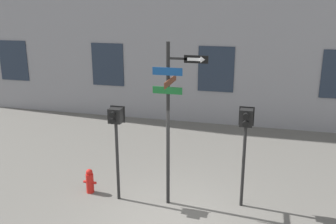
{
  "coord_description": "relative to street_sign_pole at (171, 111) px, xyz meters",
  "views": [
    {
      "loc": [
        1.92,
        -7.56,
        4.99
      ],
      "look_at": [
        -0.26,
        0.82,
        2.46
      ],
      "focal_mm": 40.0,
      "sensor_mm": 36.0,
      "label": 1
    }
  ],
  "objects": [
    {
      "name": "fire_hydrant",
      "position": [
        -2.28,
        0.01,
        -2.15
      ],
      "size": [
        0.37,
        0.21,
        0.69
      ],
      "color": "red",
      "rests_on": "ground_plane"
    },
    {
      "name": "street_sign_pole",
      "position": [
        0.0,
        0.0,
        0.0
      ],
      "size": [
        1.3,
        1.1,
        4.14
      ],
      "color": "black",
      "rests_on": "ground_plane"
    },
    {
      "name": "pedestrian_signal_left",
      "position": [
        -1.39,
        -0.12,
        -0.5
      ],
      "size": [
        0.38,
        0.4,
        2.52
      ],
      "color": "black",
      "rests_on": "ground_plane"
    },
    {
      "name": "ground_plane",
      "position": [
        0.18,
        -0.81,
        -2.48
      ],
      "size": [
        60.0,
        60.0,
        0.0
      ],
      "primitive_type": "plane",
      "color": "#595651"
    },
    {
      "name": "pedestrian_signal_right",
      "position": [
        1.77,
        0.34,
        -0.44
      ],
      "size": [
        0.36,
        0.4,
        2.59
      ],
      "color": "black",
      "rests_on": "ground_plane"
    }
  ]
}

